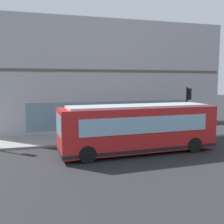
{
  "coord_description": "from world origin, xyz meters",
  "views": [
    {
      "loc": [
        -15.61,
        6.32,
        4.55
      ],
      "look_at": [
        2.3,
        1.35,
        2.37
      ],
      "focal_mm": 41.98,
      "sensor_mm": 36.0,
      "label": 1
    }
  ],
  "objects_px": {
    "city_bus_nearside": "(138,129)",
    "pedestrian_walking_along_curb": "(209,120)",
    "fire_hydrant": "(140,131)",
    "pedestrian_by_light_pole": "(169,121)",
    "newspaper_vending_box": "(157,126)",
    "traffic_light_near_corner": "(188,102)",
    "pedestrian_near_building_entrance": "(73,126)",
    "pedestrian_near_hydrant": "(107,125)"
  },
  "relations": [
    {
      "from": "traffic_light_near_corner",
      "to": "pedestrian_walking_along_curb",
      "type": "height_order",
      "value": "traffic_light_near_corner"
    },
    {
      "from": "traffic_light_near_corner",
      "to": "pedestrian_near_hydrant",
      "type": "bearing_deg",
      "value": 77.75
    },
    {
      "from": "pedestrian_near_building_entrance",
      "to": "newspaper_vending_box",
      "type": "bearing_deg",
      "value": -79.36
    },
    {
      "from": "pedestrian_near_building_entrance",
      "to": "pedestrian_near_hydrant",
      "type": "relative_size",
      "value": 1.09
    },
    {
      "from": "city_bus_nearside",
      "to": "pedestrian_by_light_pole",
      "type": "bearing_deg",
      "value": -44.65
    },
    {
      "from": "fire_hydrant",
      "to": "pedestrian_near_building_entrance",
      "type": "bearing_deg",
      "value": 91.54
    },
    {
      "from": "pedestrian_by_light_pole",
      "to": "pedestrian_walking_along_curb",
      "type": "relative_size",
      "value": 1.03
    },
    {
      "from": "fire_hydrant",
      "to": "pedestrian_near_building_entrance",
      "type": "relative_size",
      "value": 0.42
    },
    {
      "from": "pedestrian_near_hydrant",
      "to": "fire_hydrant",
      "type": "bearing_deg",
      "value": -95.36
    },
    {
      "from": "city_bus_nearside",
      "to": "fire_hydrant",
      "type": "height_order",
      "value": "city_bus_nearside"
    },
    {
      "from": "pedestrian_walking_along_curb",
      "to": "pedestrian_near_hydrant",
      "type": "relative_size",
      "value": 1.01
    },
    {
      "from": "city_bus_nearside",
      "to": "fire_hydrant",
      "type": "relative_size",
      "value": 13.73
    },
    {
      "from": "traffic_light_near_corner",
      "to": "fire_hydrant",
      "type": "distance_m",
      "value": 4.55
    },
    {
      "from": "pedestrian_by_light_pole",
      "to": "pedestrian_near_hydrant",
      "type": "distance_m",
      "value": 5.48
    },
    {
      "from": "city_bus_nearside",
      "to": "pedestrian_near_hydrant",
      "type": "xyz_separation_m",
      "value": [
        4.68,
        0.85,
        -0.47
      ]
    },
    {
      "from": "newspaper_vending_box",
      "to": "traffic_light_near_corner",
      "type": "bearing_deg",
      "value": -147.52
    },
    {
      "from": "city_bus_nearside",
      "to": "pedestrian_by_light_pole",
      "type": "height_order",
      "value": "city_bus_nearside"
    },
    {
      "from": "city_bus_nearside",
      "to": "pedestrian_walking_along_curb",
      "type": "xyz_separation_m",
      "value": [
        4.9,
        -8.81,
        -0.45
      ]
    },
    {
      "from": "fire_hydrant",
      "to": "pedestrian_by_light_pole",
      "type": "distance_m",
      "value": 2.85
    },
    {
      "from": "pedestrian_near_building_entrance",
      "to": "pedestrian_near_hydrant",
      "type": "bearing_deg",
      "value": -81.71
    },
    {
      "from": "city_bus_nearside",
      "to": "traffic_light_near_corner",
      "type": "height_order",
      "value": "traffic_light_near_corner"
    },
    {
      "from": "city_bus_nearside",
      "to": "traffic_light_near_corner",
      "type": "relative_size",
      "value": 2.58
    },
    {
      "from": "city_bus_nearside",
      "to": "pedestrian_by_light_pole",
      "type": "xyz_separation_m",
      "value": [
        4.69,
        -4.63,
        -0.42
      ]
    },
    {
      "from": "pedestrian_walking_along_curb",
      "to": "pedestrian_near_building_entrance",
      "type": "xyz_separation_m",
      "value": [
        -0.62,
        12.41,
        0.08
      ]
    },
    {
      "from": "pedestrian_near_building_entrance",
      "to": "newspaper_vending_box",
      "type": "distance_m",
      "value": 7.79
    },
    {
      "from": "fire_hydrant",
      "to": "pedestrian_walking_along_curb",
      "type": "xyz_separation_m",
      "value": [
        0.48,
        -6.94,
        0.59
      ]
    },
    {
      "from": "city_bus_nearside",
      "to": "newspaper_vending_box",
      "type": "xyz_separation_m",
      "value": [
        5.71,
        -4.03,
        -0.95
      ]
    },
    {
      "from": "pedestrian_walking_along_curb",
      "to": "pedestrian_near_building_entrance",
      "type": "bearing_deg",
      "value": 92.88
    },
    {
      "from": "pedestrian_walking_along_curb",
      "to": "pedestrian_by_light_pole",
      "type": "bearing_deg",
      "value": 92.88
    },
    {
      "from": "pedestrian_by_light_pole",
      "to": "fire_hydrant",
      "type": "bearing_deg",
      "value": 95.5
    },
    {
      "from": "traffic_light_near_corner",
      "to": "pedestrian_near_hydrant",
      "type": "relative_size",
      "value": 2.41
    },
    {
      "from": "city_bus_nearside",
      "to": "pedestrian_near_building_entrance",
      "type": "distance_m",
      "value": 5.61
    },
    {
      "from": "traffic_light_near_corner",
      "to": "pedestrian_near_building_entrance",
      "type": "bearing_deg",
      "value": 83.84
    },
    {
      "from": "fire_hydrant",
      "to": "pedestrian_by_light_pole",
      "type": "height_order",
      "value": "pedestrian_by_light_pole"
    },
    {
      "from": "traffic_light_near_corner",
      "to": "newspaper_vending_box",
      "type": "xyz_separation_m",
      "value": [
        2.42,
        1.54,
        -2.29
      ]
    },
    {
      "from": "pedestrian_near_building_entrance",
      "to": "pedestrian_near_hydrant",
      "type": "xyz_separation_m",
      "value": [
        0.4,
        -2.76,
        -0.09
      ]
    },
    {
      "from": "pedestrian_walking_along_curb",
      "to": "pedestrian_near_hydrant",
      "type": "distance_m",
      "value": 9.66
    },
    {
      "from": "city_bus_nearside",
      "to": "pedestrian_walking_along_curb",
      "type": "bearing_deg",
      "value": -60.91
    },
    {
      "from": "pedestrian_near_hydrant",
      "to": "newspaper_vending_box",
      "type": "distance_m",
      "value": 5.0
    },
    {
      "from": "traffic_light_near_corner",
      "to": "pedestrian_near_building_entrance",
      "type": "xyz_separation_m",
      "value": [
        0.99,
        9.17,
        -1.71
      ]
    },
    {
      "from": "traffic_light_near_corner",
      "to": "pedestrian_near_hydrant",
      "type": "distance_m",
      "value": 6.81
    },
    {
      "from": "fire_hydrant",
      "to": "pedestrian_near_building_entrance",
      "type": "xyz_separation_m",
      "value": [
        -0.15,
        5.47,
        0.67
      ]
    }
  ]
}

